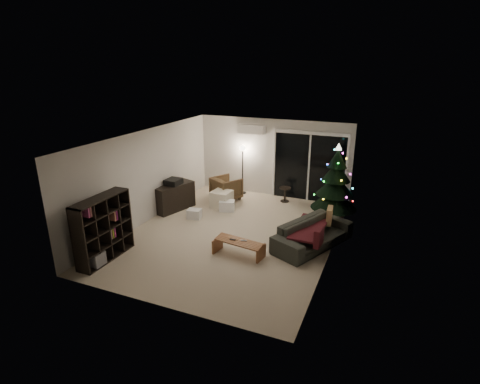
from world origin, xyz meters
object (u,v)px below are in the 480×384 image
Objects in this scene: media_cabinet at (174,197)px; coffee_table at (239,248)px; bookshelf at (97,227)px; christmas_tree at (336,181)px; sofa at (313,234)px; armchair at (226,188)px.

coffee_table is (2.86, -1.85, -0.21)m from media_cabinet.
bookshelf reaches higher than coffee_table.
coffee_table is at bearing -116.02° from christmas_tree.
media_cabinet is (0.00, 3.12, -0.33)m from bookshelf.
media_cabinet is at bearing 104.93° from sofa.
coffee_table is (2.86, 1.26, -0.55)m from bookshelf.
armchair reaches higher than sofa.
christmas_tree reaches higher than media_cabinet.
coffee_table is at bearing 19.65° from bookshelf.
sofa is 2.23m from christmas_tree.
bookshelf reaches higher than sofa.
media_cabinet is at bearing -162.86° from christmas_tree.
sofa is 1.83m from coffee_table.
armchair is at bearing 70.35° from media_cabinet.
armchair is at bearing 72.78° from bookshelf.
coffee_table is 3.69m from christmas_tree.
media_cabinet is at bearing 155.54° from coffee_table.
bookshelf is 3.13m from media_cabinet.
coffee_table is (-1.44, -1.12, -0.14)m from sofa.
christmas_tree is (4.43, 1.37, 0.66)m from media_cabinet.
bookshelf reaches higher than media_cabinet.
sofa is at bearing 7.34° from media_cabinet.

